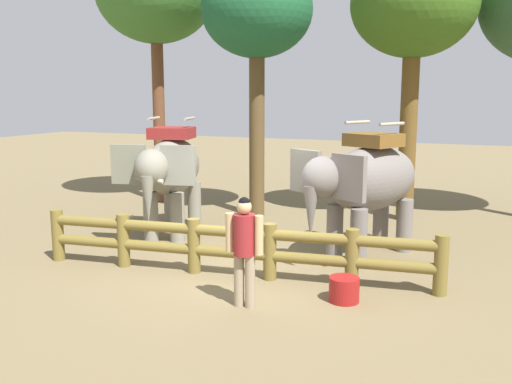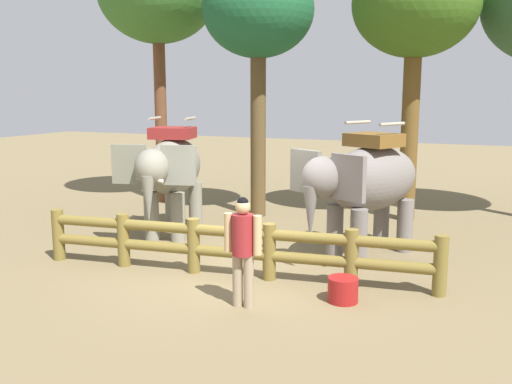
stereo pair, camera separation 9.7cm
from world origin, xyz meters
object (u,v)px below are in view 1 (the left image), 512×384
(log_fence, at_px, (231,245))
(feed_bucket, at_px, (344,289))
(elephant_near_left, at_px, (170,170))
(tourist_woman_in_black, at_px, (244,244))
(elephant_center, at_px, (365,182))
(tree_back_center, at_px, (257,14))
(tree_far_right, at_px, (414,7))

(log_fence, bearing_deg, feed_bucket, -12.33)
(elephant_near_left, height_order, tourist_woman_in_black, elephant_near_left)
(elephant_center, distance_m, tree_back_center, 5.95)
(elephant_center, relative_size, tourist_woman_in_black, 1.84)
(tree_back_center, bearing_deg, elephant_near_left, -111.25)
(elephant_near_left, distance_m, tree_back_center, 4.86)
(feed_bucket, bearing_deg, tree_back_center, 124.56)
(tree_back_center, bearing_deg, tree_far_right, 15.66)
(elephant_center, height_order, tourist_woman_in_black, elephant_center)
(elephant_center, distance_m, tree_far_right, 5.55)
(elephant_near_left, distance_m, tourist_woman_in_black, 5.01)
(tree_far_right, bearing_deg, tourist_woman_in_black, -101.26)
(elephant_near_left, relative_size, tree_far_right, 0.48)
(tree_back_center, height_order, feed_bucket, tree_back_center)
(elephant_near_left, distance_m, feed_bucket, 5.79)
(feed_bucket, bearing_deg, tourist_woman_in_black, -150.10)
(log_fence, relative_size, tree_back_center, 1.13)
(log_fence, distance_m, tourist_woman_in_black, 1.62)
(elephant_near_left, bearing_deg, feed_bucket, -29.34)
(tourist_woman_in_black, bearing_deg, tree_back_center, 110.57)
(log_fence, xyz_separation_m, elephant_center, (2.02, 2.23, 0.98))
(elephant_center, distance_m, tourist_woman_in_black, 3.78)
(elephant_near_left, distance_m, elephant_center, 4.65)
(elephant_near_left, bearing_deg, log_fence, -40.67)
(elephant_center, xyz_separation_m, tree_far_right, (0.30, 3.90, 3.94))
(tourist_woman_in_black, relative_size, feed_bucket, 3.58)
(tourist_woman_in_black, distance_m, tree_far_right, 8.82)
(tree_far_right, bearing_deg, log_fence, -110.79)
(elephant_near_left, xyz_separation_m, feed_bucket, (4.90, -2.75, -1.38))
(tourist_woman_in_black, bearing_deg, feed_bucket, 29.90)
(tree_far_right, bearing_deg, feed_bucket, -90.47)
(tree_back_center, xyz_separation_m, tree_far_right, (3.87, 1.08, 0.10))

